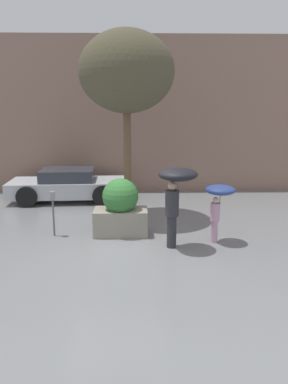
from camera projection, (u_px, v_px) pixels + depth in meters
name	position (u px, v px, depth m)	size (l,w,h in m)	color
ground_plane	(118.00, 250.00, 8.93)	(40.00, 40.00, 0.00)	slate
building_facade	(124.00, 116.00, 14.60)	(18.00, 0.30, 6.00)	#8C6B5B
planter_box	(121.00, 208.00, 9.88)	(1.41, 0.95, 1.52)	gray
person_adult	(176.00, 187.00, 8.72)	(0.92, 0.92, 1.96)	#2D2D33
person_child	(219.00, 197.00, 9.18)	(0.74, 0.74, 1.47)	#D199B7
parked_car_near	(68.00, 185.00, 13.57)	(4.22, 2.08, 1.16)	#B7BCC1
street_tree	(127.00, 73.00, 10.64)	(2.74, 2.74, 5.48)	brown
parking_meter	(53.00, 204.00, 9.72)	(0.14, 0.14, 1.20)	#595B60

